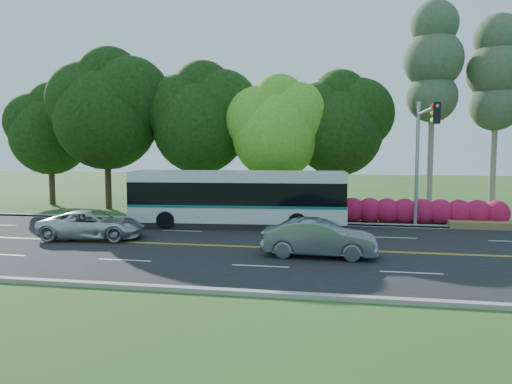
% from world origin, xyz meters
% --- Properties ---
extents(ground, '(120.00, 120.00, 0.00)m').
position_xyz_m(ground, '(0.00, 0.00, 0.00)').
color(ground, '#2C4F1A').
rests_on(ground, ground).
extents(road, '(60.00, 14.00, 0.02)m').
position_xyz_m(road, '(0.00, 0.00, 0.01)').
color(road, black).
rests_on(road, ground).
extents(curb_north, '(60.00, 0.30, 0.15)m').
position_xyz_m(curb_north, '(0.00, 7.15, 0.07)').
color(curb_north, gray).
rests_on(curb_north, ground).
extents(curb_south, '(60.00, 0.30, 0.15)m').
position_xyz_m(curb_south, '(0.00, -7.15, 0.07)').
color(curb_south, gray).
rests_on(curb_south, ground).
extents(grass_verge, '(60.00, 4.00, 0.10)m').
position_xyz_m(grass_verge, '(0.00, 9.00, 0.05)').
color(grass_verge, '#2C4F1A').
rests_on(grass_verge, ground).
extents(lane_markings, '(57.60, 13.82, 0.00)m').
position_xyz_m(lane_markings, '(-0.09, 0.00, 0.02)').
color(lane_markings, gold).
rests_on(lane_markings, road).
extents(tree_row, '(44.70, 9.10, 13.84)m').
position_xyz_m(tree_row, '(-5.15, 12.13, 6.73)').
color(tree_row, '#311D16').
rests_on(tree_row, ground).
extents(bougainvillea_hedge, '(9.50, 2.25, 1.50)m').
position_xyz_m(bougainvillea_hedge, '(7.18, 8.15, 0.72)').
color(bougainvillea_hedge, '#9C0D45').
rests_on(bougainvillea_hedge, ground).
extents(traffic_signal, '(0.42, 6.10, 7.00)m').
position_xyz_m(traffic_signal, '(6.49, 5.40, 4.67)').
color(traffic_signal, '#93979B').
rests_on(traffic_signal, ground).
extents(transit_bus, '(12.11, 3.58, 3.12)m').
position_xyz_m(transit_bus, '(-3.35, 5.34, 1.57)').
color(transit_bus, silver).
rests_on(transit_bus, road).
extents(sedan, '(4.68, 1.70, 1.53)m').
position_xyz_m(sedan, '(1.59, -1.47, 0.79)').
color(sedan, slate).
rests_on(sedan, road).
extents(suv, '(5.26, 2.94, 1.39)m').
position_xyz_m(suv, '(-9.54, 0.50, 0.71)').
color(suv, silver).
rests_on(suv, road).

